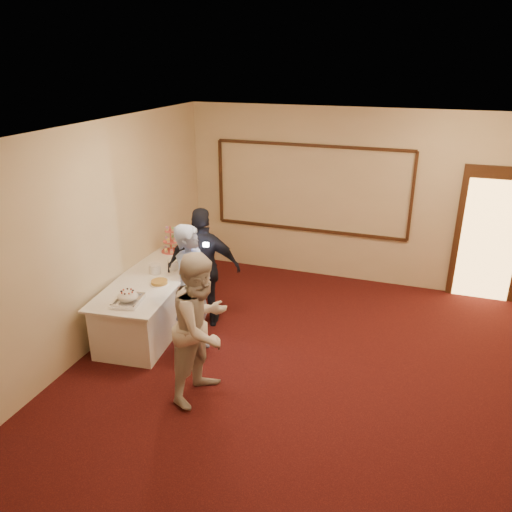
{
  "coord_description": "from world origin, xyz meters",
  "views": [
    {
      "loc": [
        1.07,
        -4.87,
        3.76
      ],
      "look_at": [
        -1.05,
        1.26,
        1.15
      ],
      "focal_mm": 35.0,
      "sensor_mm": 36.0,
      "label": 1
    }
  ],
  "objects": [
    {
      "name": "floor",
      "position": [
        0.0,
        0.0,
        0.0
      ],
      "size": [
        7.0,
        7.0,
        0.0
      ],
      "primitive_type": "plane",
      "color": "black",
      "rests_on": "ground"
    },
    {
      "name": "room_walls",
      "position": [
        0.0,
        0.0,
        2.03
      ],
      "size": [
        6.04,
        7.04,
        3.02
      ],
      "color": "beige",
      "rests_on": "floor"
    },
    {
      "name": "wall_molding",
      "position": [
        -0.8,
        3.47,
        1.6
      ],
      "size": [
        3.45,
        0.04,
        1.55
      ],
      "color": "black",
      "rests_on": "room_walls"
    },
    {
      "name": "doorway",
      "position": [
        2.15,
        3.45,
        1.08
      ],
      "size": [
        1.05,
        0.07,
        2.2
      ],
      "color": "black",
      "rests_on": "floor"
    },
    {
      "name": "buffet_table",
      "position": [
        -2.52,
        0.92,
        0.39
      ],
      "size": [
        1.21,
        2.55,
        0.77
      ],
      "color": "white",
      "rests_on": "floor"
    },
    {
      "name": "pavlova_tray",
      "position": [
        -2.39,
        0.06,
        0.84
      ],
      "size": [
        0.39,
        0.48,
        0.17
      ],
      "color": "silver",
      "rests_on": "buffet_table"
    },
    {
      "name": "cupcake_stand",
      "position": [
        -2.73,
        1.88,
        0.94
      ],
      "size": [
        0.33,
        0.33,
        0.48
      ],
      "color": "#CA4F4D",
      "rests_on": "buffet_table"
    },
    {
      "name": "plate_stack_a",
      "position": [
        -2.54,
        1.01,
        0.84
      ],
      "size": [
        0.17,
        0.17,
        0.14
      ],
      "color": "white",
      "rests_on": "buffet_table"
    },
    {
      "name": "plate_stack_b",
      "position": [
        -2.36,
        1.25,
        0.84
      ],
      "size": [
        0.18,
        0.18,
        0.15
      ],
      "color": "white",
      "rests_on": "buffet_table"
    },
    {
      "name": "tart",
      "position": [
        -2.29,
        0.7,
        0.8
      ],
      "size": [
        0.27,
        0.27,
        0.06
      ],
      "color": "white",
      "rests_on": "buffet_table"
    },
    {
      "name": "man",
      "position": [
        -1.63,
        0.41,
        0.91
      ],
      "size": [
        0.52,
        0.71,
        1.82
      ],
      "primitive_type": "imported",
      "rotation": [
        0.0,
        0.0,
        1.44
      ],
      "color": "#99B4F9",
      "rests_on": "floor"
    },
    {
      "name": "woman",
      "position": [
        -1.13,
        -0.39,
        0.9
      ],
      "size": [
        0.84,
        0.99,
        1.79
      ],
      "primitive_type": "imported",
      "rotation": [
        0.0,
        0.0,
        1.37
      ],
      "color": "beige",
      "rests_on": "floor"
    },
    {
      "name": "guest",
      "position": [
        -1.81,
        1.14,
        0.9
      ],
      "size": [
        1.14,
        0.72,
        1.8
      ],
      "primitive_type": "imported",
      "rotation": [
        0.0,
        0.0,
        3.43
      ],
      "color": "black",
      "rests_on": "floor"
    },
    {
      "name": "camera_flash",
      "position": [
        -1.64,
        0.88,
        1.38
      ],
      "size": [
        0.07,
        0.04,
        0.05
      ],
      "primitive_type": "cube",
      "rotation": [
        0.0,
        0.0,
        0.01
      ],
      "color": "white",
      "rests_on": "guest"
    }
  ]
}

